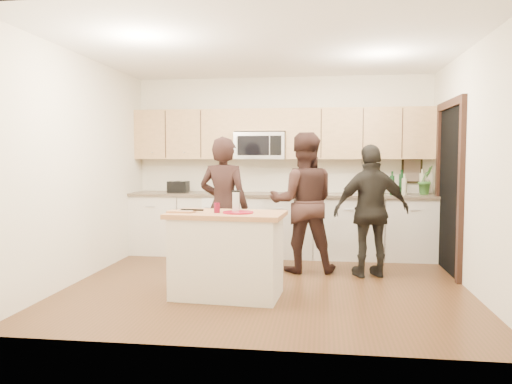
# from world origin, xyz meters

# --- Properties ---
(floor) EXTENTS (4.50, 4.50, 0.00)m
(floor) POSITION_xyz_m (0.00, 0.00, 0.00)
(floor) COLOR #542F1C
(floor) RESTS_ON ground
(room_shell) EXTENTS (4.52, 4.02, 2.71)m
(room_shell) POSITION_xyz_m (0.00, 0.00, 1.73)
(room_shell) COLOR silver
(room_shell) RESTS_ON ground
(back_cabinetry) EXTENTS (4.50, 0.66, 0.94)m
(back_cabinetry) POSITION_xyz_m (0.00, 1.69, 0.47)
(back_cabinetry) COLOR silver
(back_cabinetry) RESTS_ON ground
(upper_cabinetry) EXTENTS (4.50, 0.33, 0.75)m
(upper_cabinetry) POSITION_xyz_m (0.03, 1.83, 1.84)
(upper_cabinetry) COLOR tan
(upper_cabinetry) RESTS_ON ground
(microwave) EXTENTS (0.76, 0.41, 0.40)m
(microwave) POSITION_xyz_m (-0.31, 1.80, 1.65)
(microwave) COLOR silver
(microwave) RESTS_ON ground
(doorway) EXTENTS (0.06, 1.25, 2.20)m
(doorway) POSITION_xyz_m (2.23, 0.90, 1.16)
(doorway) COLOR black
(doorway) RESTS_ON ground
(framed_picture) EXTENTS (0.30, 0.03, 0.38)m
(framed_picture) POSITION_xyz_m (1.95, 1.98, 1.28)
(framed_picture) COLOR black
(framed_picture) RESTS_ON ground
(dish_towel) EXTENTS (0.34, 0.60, 0.48)m
(dish_towel) POSITION_xyz_m (-0.95, 1.50, 0.80)
(dish_towel) COLOR white
(dish_towel) RESTS_ON ground
(island) EXTENTS (1.25, 0.79, 0.90)m
(island) POSITION_xyz_m (-0.37, -0.58, 0.45)
(island) COLOR silver
(island) RESTS_ON ground
(red_plate) EXTENTS (0.32, 0.32, 0.02)m
(red_plate) POSITION_xyz_m (-0.24, -0.64, 0.91)
(red_plate) COLOR maroon
(red_plate) RESTS_ON island
(box_grater) EXTENTS (0.08, 0.06, 0.22)m
(box_grater) POSITION_xyz_m (-0.27, -0.58, 1.03)
(box_grater) COLOR silver
(box_grater) RESTS_ON red_plate
(drink_glass) EXTENTS (0.06, 0.06, 0.11)m
(drink_glass) POSITION_xyz_m (-0.46, -0.64, 0.95)
(drink_glass) COLOR maroon
(drink_glass) RESTS_ON island
(cutting_board) EXTENTS (0.29, 0.18, 0.02)m
(cutting_board) POSITION_xyz_m (-0.84, -0.66, 0.91)
(cutting_board) COLOR #B77B4C
(cutting_board) RESTS_ON island
(tongs) EXTENTS (0.25, 0.05, 0.02)m
(tongs) POSITION_xyz_m (-0.73, -0.65, 0.93)
(tongs) COLOR black
(tongs) RESTS_ON cutting_board
(knife) EXTENTS (0.18, 0.04, 0.01)m
(knife) POSITION_xyz_m (-0.80, -0.67, 0.92)
(knife) COLOR silver
(knife) RESTS_ON cutting_board
(toaster) EXTENTS (0.29, 0.24, 0.18)m
(toaster) POSITION_xyz_m (-1.56, 1.67, 1.03)
(toaster) COLOR black
(toaster) RESTS_ON back_cabinetry
(bottle_cluster) EXTENTS (0.66, 0.29, 0.37)m
(bottle_cluster) POSITION_xyz_m (1.77, 1.72, 1.11)
(bottle_cluster) COLOR black
(bottle_cluster) RESTS_ON back_cabinetry
(orchid) EXTENTS (0.30, 0.29, 0.42)m
(orchid) POSITION_xyz_m (2.10, 1.72, 1.15)
(orchid) COLOR #386F2C
(orchid) RESTS_ON back_cabinetry
(woman_left) EXTENTS (0.70, 0.52, 1.73)m
(woman_left) POSITION_xyz_m (-0.59, 0.34, 0.86)
(woman_left) COLOR black
(woman_left) RESTS_ON ground
(woman_center) EXTENTS (0.94, 0.77, 1.79)m
(woman_center) POSITION_xyz_m (0.38, 0.71, 0.90)
(woman_center) COLOR black
(woman_center) RESTS_ON ground
(woman_right) EXTENTS (1.03, 0.65, 1.64)m
(woman_right) POSITION_xyz_m (1.23, 0.53, 0.82)
(woman_right) COLOR black
(woman_right) RESTS_ON ground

